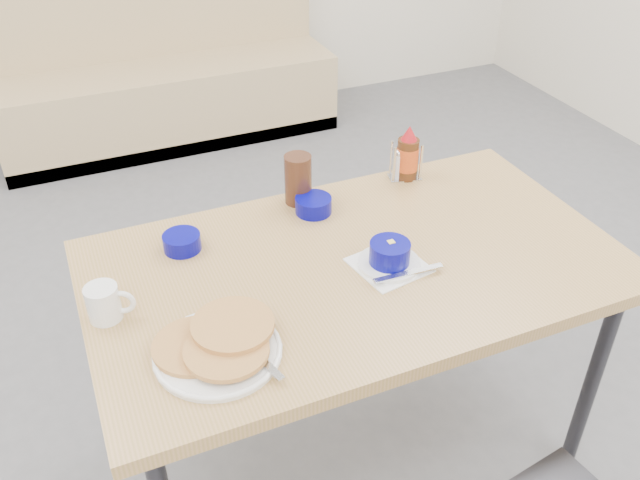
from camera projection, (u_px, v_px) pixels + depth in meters
name	position (u px, v px, depth m)	size (l,w,h in m)	color
booth_bench	(165.00, 78.00, 3.92)	(1.90, 0.56, 1.22)	tan
dining_table	(356.00, 280.00, 1.82)	(1.40, 0.80, 0.76)	tan
pancake_plate	(218.00, 346.00, 1.49)	(0.28, 0.28, 0.05)	white
coffee_mug	(105.00, 302.00, 1.57)	(0.11, 0.08, 0.09)	white
grits_setting	(390.00, 256.00, 1.75)	(0.22, 0.20, 0.07)	white
creamer_bowl	(182.00, 242.00, 1.81)	(0.10, 0.10, 0.05)	#05057B
butter_bowl	(313.00, 205.00, 1.97)	(0.11, 0.11, 0.05)	#05057B
amber_tumbler	(298.00, 179.00, 1.98)	(0.08, 0.08, 0.15)	#3E2014
condiment_caddy	(405.00, 166.00, 2.12)	(0.11, 0.08, 0.12)	silver
syrup_bottle	(408.00, 156.00, 2.10)	(0.07, 0.07, 0.18)	#47230F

